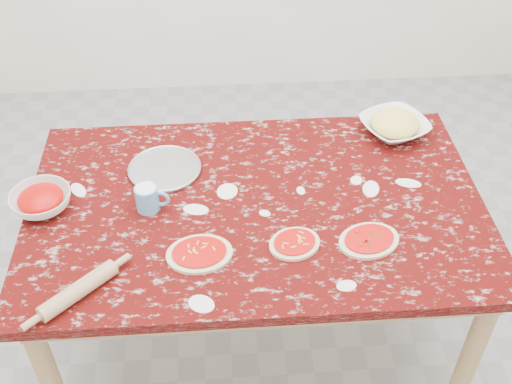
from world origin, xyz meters
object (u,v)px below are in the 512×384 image
Objects in this scene: flour_mug at (148,198)px; pizza_tray at (165,169)px; sauce_bowl at (41,201)px; rolling_pin at (78,290)px; cheese_bowl at (394,127)px; worktable at (256,220)px.

pizza_tray is at bearing 77.62° from flour_mug.
sauce_bowl is 0.80× the size of rolling_pin.
pizza_tray is at bearing 68.10° from rolling_pin.
rolling_pin reaches higher than pizza_tray.
cheese_bowl is 2.10× the size of flour_mug.
flour_mug is at bearing -4.33° from sauce_bowl.
worktable is at bearing -31.76° from pizza_tray.
pizza_tray is 1.28× the size of sauce_bowl.
worktable is at bearing -147.25° from cheese_bowl.
worktable is 7.71× the size of sauce_bowl.
rolling_pin reaches higher than worktable.
cheese_bowl reaches higher than rolling_pin.
flour_mug reaches higher than worktable.
sauce_bowl is (-0.41, -0.18, 0.03)m from pizza_tray.
cheese_bowl is at bearing 32.75° from worktable.
flour_mug is at bearing -102.38° from pizza_tray.
sauce_bowl reaches higher than cheese_bowl.
cheese_bowl is (1.32, 0.35, -0.00)m from sauce_bowl.
cheese_bowl reaches higher than pizza_tray.
rolling_pin is at bearing -146.08° from worktable.
worktable is 6.02× the size of pizza_tray.
rolling_pin is (-0.56, -0.38, 0.11)m from worktable.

